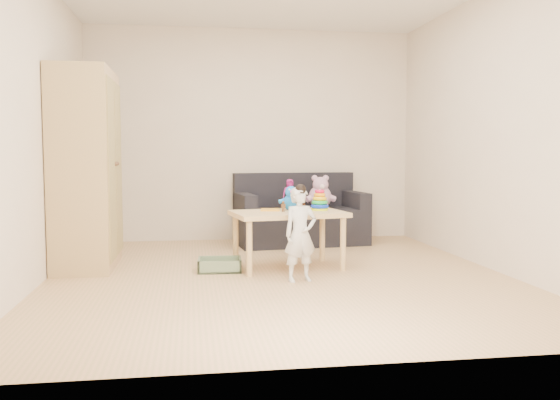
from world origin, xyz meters
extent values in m
plane|color=tan|center=(0.00, 0.00, 0.00)|extent=(4.50, 4.50, 0.00)
plane|color=beige|center=(0.00, 2.25, 1.30)|extent=(4.00, 0.00, 4.00)
plane|color=beige|center=(0.00, -2.25, 1.30)|extent=(4.00, 0.00, 4.00)
plane|color=beige|center=(-2.00, 0.00, 1.30)|extent=(0.00, 4.50, 4.50)
plane|color=beige|center=(2.00, 0.00, 1.30)|extent=(0.00, 4.50, 4.50)
cube|color=tan|center=(-1.73, 0.68, 0.93)|extent=(0.52, 1.03, 1.86)
cube|color=black|center=(0.53, 1.77, 0.21)|extent=(1.57, 0.91, 0.42)
cube|color=#EDBE82|center=(0.14, 0.32, 0.27)|extent=(1.11, 0.79, 0.54)
imported|color=silver|center=(0.15, -0.25, 0.39)|extent=(0.32, 0.25, 0.78)
imported|color=#CC2690|center=(0.39, 1.71, 0.60)|extent=(0.18, 0.12, 0.35)
cylinder|color=#E1FF0D|center=(0.46, 0.40, 0.55)|extent=(0.16, 0.16, 0.02)
cylinder|color=silver|center=(0.46, 0.40, 0.64)|extent=(0.02, 0.02, 0.19)
torus|color=#0C30C1|center=(0.46, 0.40, 0.57)|extent=(0.17, 0.17, 0.04)
torus|color=green|center=(0.46, 0.40, 0.61)|extent=(0.15, 0.15, 0.04)
torus|color=#EDB60C|center=(0.46, 0.40, 0.65)|extent=(0.13, 0.13, 0.04)
torus|color=orange|center=(0.46, 0.40, 0.68)|extent=(0.11, 0.11, 0.03)
torus|color=#E50D3F|center=(0.46, 0.40, 0.72)|extent=(0.09, 0.09, 0.03)
cylinder|color=black|center=(0.30, 0.51, 0.62)|extent=(0.08, 0.08, 0.17)
cylinder|color=black|center=(0.30, 0.51, 0.72)|extent=(0.03, 0.03, 0.05)
cylinder|color=black|center=(0.30, 0.51, 0.75)|extent=(0.04, 0.04, 0.01)
cube|color=#FFA81A|center=(-0.01, 0.44, 0.54)|extent=(0.21, 0.21, 0.01)
camera|label=1|loc=(-0.76, -5.11, 1.08)|focal=38.00mm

